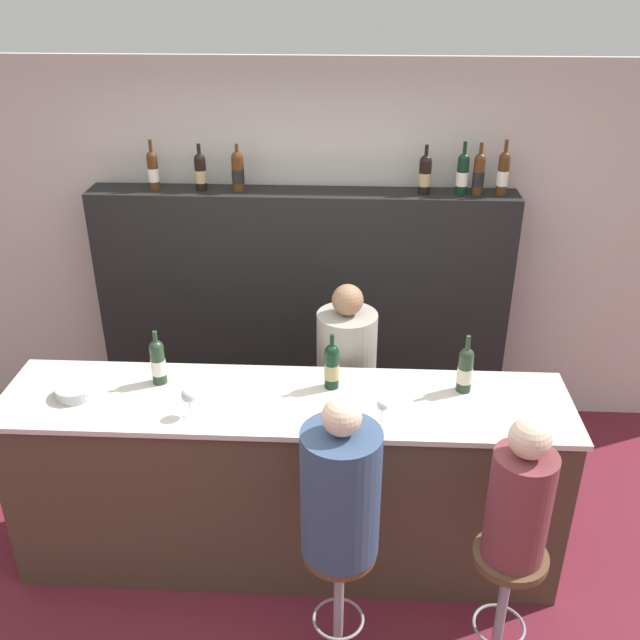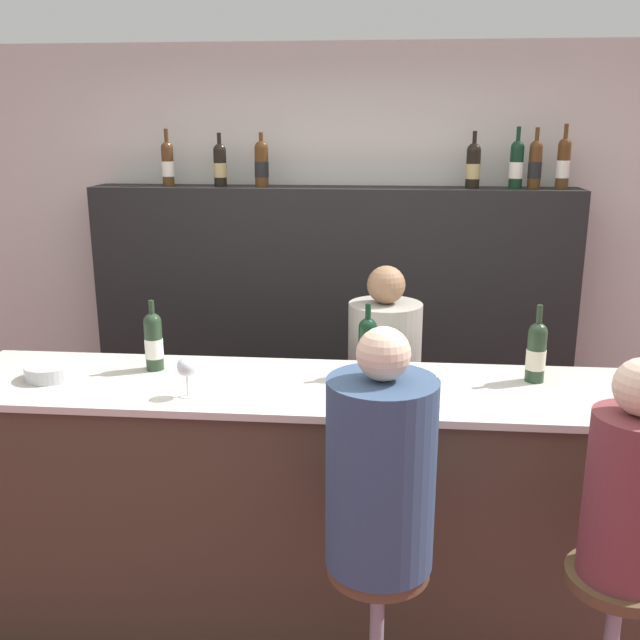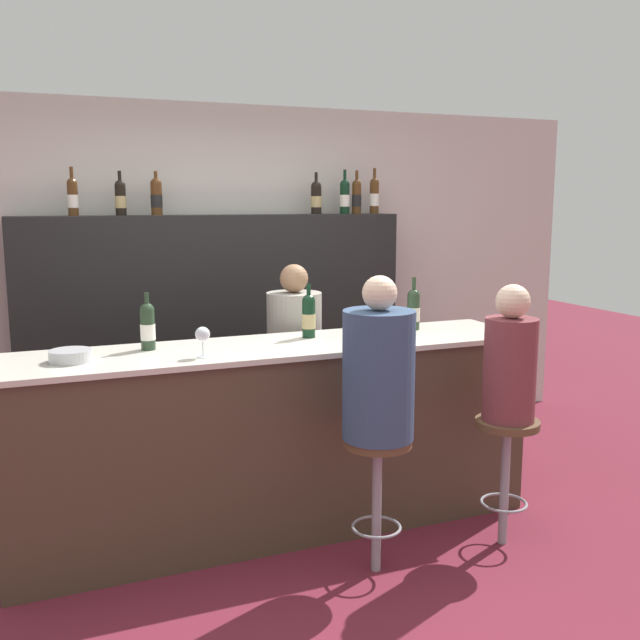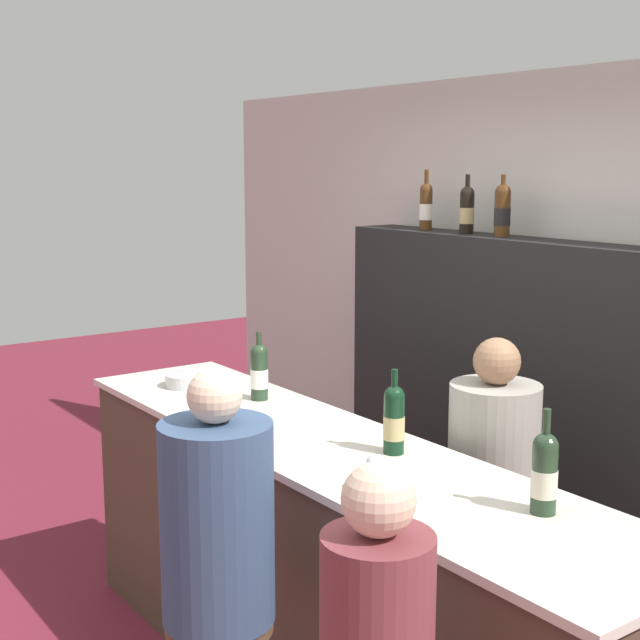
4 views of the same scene
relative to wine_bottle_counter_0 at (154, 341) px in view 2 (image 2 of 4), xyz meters
The scene contains 21 objects.
wall_back 1.63m from the wine_bottle_counter_0, 64.93° to the left, with size 6.40×0.05×2.60m.
bar_counter 0.97m from the wine_bottle_counter_0, 10.67° to the right, with size 3.00×0.67×1.09m.
back_bar_cabinet 1.46m from the wine_bottle_counter_0, 61.10° to the left, with size 2.82×0.28×1.79m.
wine_bottle_counter_0 is the anchor object (origin of this frame).
wine_bottle_counter_1 0.93m from the wine_bottle_counter_0, ahead, with size 0.08×0.08×0.32m.
wine_bottle_counter_2 1.63m from the wine_bottle_counter_0, ahead, with size 0.08×0.08×0.33m.
wine_bottle_backbar_0 1.45m from the wine_bottle_counter_0, 102.50° to the left, with size 0.07×0.07×0.32m.
wine_bottle_backbar_1 1.43m from the wine_bottle_counter_0, 88.47° to the left, with size 0.08×0.08×0.30m.
wine_bottle_backbar_2 1.46m from the wine_bottle_counter_0, 77.50° to the left, with size 0.08×0.08×0.30m.
wine_bottle_backbar_3 2.05m from the wine_bottle_counter_0, 40.19° to the left, with size 0.08×0.08×0.31m.
wine_bottle_backbar_4 2.23m from the wine_bottle_counter_0, 36.04° to the left, with size 0.08×0.08×0.34m.
wine_bottle_backbar_5 2.31m from the wine_bottle_counter_0, 34.49° to the left, with size 0.07×0.07×0.33m.
wine_bottle_backbar_6 2.44m from the wine_bottle_counter_0, 32.36° to the left, with size 0.07×0.07×0.35m.
wine_glass_0 0.38m from the wine_bottle_counter_0, 52.78° to the right, with size 0.08×0.08×0.16m.
wine_glass_1 1.23m from the wine_bottle_counter_0, 14.28° to the right, with size 0.07×0.07×0.13m.
metal_bowl 0.45m from the wine_bottle_counter_0, 159.36° to the right, with size 0.21×0.21×0.06m.
bar_stool_left 1.44m from the wine_bottle_counter_0, 38.07° to the right, with size 0.35×0.35×0.71m.
guest_seated_left 1.28m from the wine_bottle_counter_0, 38.07° to the right, with size 0.36×0.36×0.82m.
bar_stool_right 2.06m from the wine_bottle_counter_0, 23.64° to the right, with size 0.35×0.35×0.71m.
guest_seated_right 1.96m from the wine_bottle_counter_0, 23.64° to the right, with size 0.28×0.28×0.74m.
bartender 1.23m from the wine_bottle_counter_0, 24.34° to the left, with size 0.36×0.36×1.49m.
Camera 2 is at (0.31, -2.45, 2.13)m, focal length 40.00 mm.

